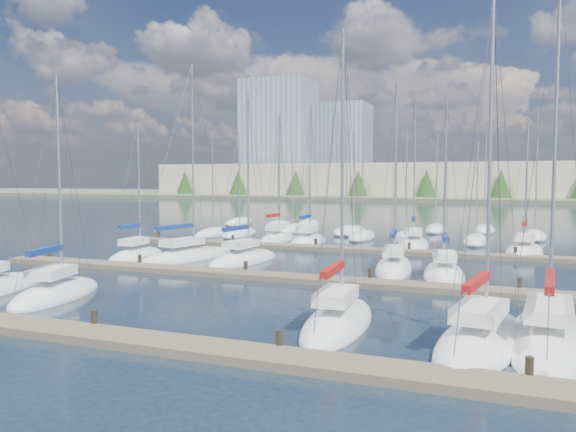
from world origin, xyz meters
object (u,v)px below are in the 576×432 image
(sailboat_e, at_px, (481,340))
(sailboat_c, at_px, (56,294))
(sailboat_h, at_px, (136,256))
(sailboat_f, at_px, (548,337))
(sailboat_i, at_px, (187,257))
(sailboat_q, at_px, (524,251))
(sailboat_o, at_px, (308,241))
(sailboat_k, at_px, (394,267))
(sailboat_p, at_px, (413,244))
(sailboat_d, at_px, (338,322))
(sailboat_j, at_px, (244,259))
(sailboat_n, at_px, (277,239))
(sailboat_l, at_px, (444,274))

(sailboat_e, xyz_separation_m, sailboat_c, (-20.68, 0.71, -0.00))
(sailboat_h, xyz_separation_m, sailboat_c, (4.54, -12.85, -0.00))
(sailboat_f, height_order, sailboat_i, sailboat_i)
(sailboat_q, relative_size, sailboat_o, 0.86)
(sailboat_e, relative_size, sailboat_k, 1.04)
(sailboat_i, height_order, sailboat_o, sailboat_i)
(sailboat_q, distance_m, sailboat_p, 9.17)
(sailboat_h, relative_size, sailboat_k, 0.83)
(sailboat_q, xyz_separation_m, sailboat_c, (-22.87, -26.70, 0.01))
(sailboat_d, height_order, sailboat_j, sailboat_j)
(sailboat_e, bearing_deg, sailboat_q, 94.36)
(sailboat_n, height_order, sailboat_i, sailboat_i)
(sailboat_o, distance_m, sailboat_p, 9.57)
(sailboat_j, distance_m, sailboat_l, 14.27)
(sailboat_f, distance_m, sailboat_l, 13.64)
(sailboat_j, bearing_deg, sailboat_f, -27.61)
(sailboat_j, distance_m, sailboat_p, 16.99)
(sailboat_n, relative_size, sailboat_c, 1.06)
(sailboat_n, height_order, sailboat_k, sailboat_k)
(sailboat_e, xyz_separation_m, sailboat_i, (-21.47, 14.62, 0.01))
(sailboat_f, xyz_separation_m, sailboat_i, (-23.79, 13.32, 0.01))
(sailboat_p, bearing_deg, sailboat_e, -84.58)
(sailboat_l, bearing_deg, sailboat_q, 61.61)
(sailboat_c, bearing_deg, sailboat_d, -13.15)
(sailboat_n, bearing_deg, sailboat_d, -62.31)
(sailboat_e, xyz_separation_m, sailboat_n, (-19.77, 28.29, 0.02))
(sailboat_n, bearing_deg, sailboat_p, 2.77)
(sailboat_h, height_order, sailboat_i, sailboat_i)
(sailboat_o, bearing_deg, sailboat_n, 167.92)
(sailboat_f, xyz_separation_m, sailboat_o, (-18.71, 26.36, 0.02))
(sailboat_j, height_order, sailboat_p, sailboat_p)
(sailboat_f, height_order, sailboat_q, sailboat_f)
(sailboat_k, relative_size, sailboat_p, 0.94)
(sailboat_h, distance_m, sailboat_n, 15.70)
(sailboat_e, height_order, sailboat_l, sailboat_e)
(sailboat_d, distance_m, sailboat_i, 21.17)
(sailboat_n, bearing_deg, sailboat_e, -54.38)
(sailboat_d, relative_size, sailboat_h, 1.18)
(sailboat_n, distance_m, sailboat_f, 34.87)
(sailboat_o, bearing_deg, sailboat_l, -46.68)
(sailboat_i, height_order, sailboat_j, sailboat_i)
(sailboat_f, relative_size, sailboat_c, 1.19)
(sailboat_q, distance_m, sailboat_c, 35.16)
(sailboat_e, bearing_deg, sailboat_p, 112.39)
(sailboat_q, bearing_deg, sailboat_o, -177.02)
(sailboat_n, height_order, sailboat_f, sailboat_f)
(sailboat_f, bearing_deg, sailboat_d, -170.37)
(sailboat_j, bearing_deg, sailboat_i, -166.13)
(sailboat_o, bearing_deg, sailboat_i, -112.89)
(sailboat_i, height_order, sailboat_l, sailboat_i)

